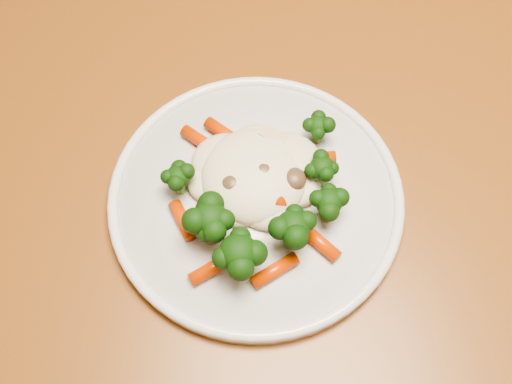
# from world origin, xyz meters

# --- Properties ---
(dining_table) EXTENTS (1.34, 1.00, 0.75)m
(dining_table) POSITION_xyz_m (-0.29, -0.13, 0.65)
(dining_table) COLOR brown
(dining_table) RESTS_ON ground
(plate) EXTENTS (0.26, 0.26, 0.01)m
(plate) POSITION_xyz_m (-0.24, -0.16, 0.76)
(plate) COLOR silver
(plate) RESTS_ON dining_table
(meal) EXTENTS (0.16, 0.18, 0.05)m
(meal) POSITION_xyz_m (-0.24, -0.17, 0.78)
(meal) COLOR beige
(meal) RESTS_ON plate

